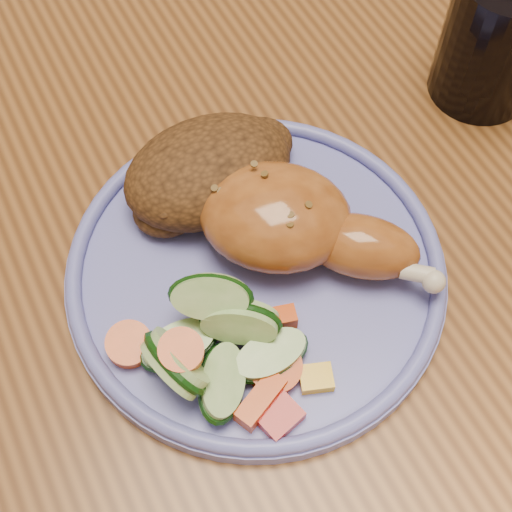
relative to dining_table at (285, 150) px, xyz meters
name	(u,v)px	position (x,y,z in m)	size (l,w,h in m)	color
ground	(271,399)	(0.00, 0.00, -0.67)	(4.00, 4.00, 0.00)	#53321C
dining_table	(285,150)	(0.00, 0.00, 0.00)	(0.90, 1.40, 0.75)	brown
plate	(256,272)	(-0.10, -0.14, 0.09)	(0.24, 0.24, 0.01)	#6367BC
plate_rim	(256,264)	(-0.10, -0.14, 0.10)	(0.24, 0.24, 0.01)	#6367BC
chicken_leg	(296,224)	(-0.07, -0.13, 0.12)	(0.14, 0.15, 0.05)	#A65B22
rice_pilaf	(211,171)	(-0.10, -0.07, 0.11)	(0.12, 0.08, 0.05)	#4F2E13
vegetable_pile	(219,348)	(-0.15, -0.18, 0.11)	(0.11, 0.11, 0.05)	#A50A05
drinking_glass	(496,38)	(0.12, -0.07, 0.13)	(0.08, 0.08, 0.10)	black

